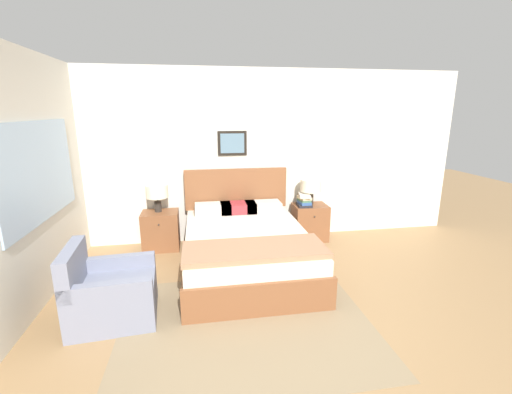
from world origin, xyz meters
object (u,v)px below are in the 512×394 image
at_px(nightstand_by_door, 310,222).
at_px(table_lamp_near_window, 157,192).
at_px(armchair, 109,294).
at_px(table_lamp_by_door, 311,187).
at_px(nightstand_near_window, 161,230).
at_px(bed, 246,247).

bearing_deg(nightstand_by_door, table_lamp_near_window, 179.30).
distance_m(armchair, table_lamp_by_door, 3.19).
height_order(armchair, nightstand_by_door, armchair).
bearing_deg(table_lamp_near_window, nightstand_near_window, -54.56).
bearing_deg(table_lamp_near_window, bed, -37.29).
bearing_deg(nightstand_by_door, bed, -143.12).
xyz_separation_m(table_lamp_near_window, table_lamp_by_door, (2.29, 0.00, 0.00)).
bearing_deg(table_lamp_near_window, nightstand_by_door, -0.70).
bearing_deg(bed, nightstand_by_door, 36.88).
xyz_separation_m(nightstand_near_window, table_lamp_near_window, (-0.02, 0.03, 0.57)).
distance_m(bed, armchair, 1.70).
distance_m(bed, table_lamp_by_door, 1.54).
distance_m(table_lamp_near_window, table_lamp_by_door, 2.29).
bearing_deg(table_lamp_by_door, armchair, -145.93).
height_order(bed, nightstand_near_window, bed).
bearing_deg(nightstand_by_door, armchair, -146.37).
relative_size(bed, table_lamp_near_window, 5.43).
relative_size(bed, armchair, 2.60).
xyz_separation_m(bed, table_lamp_by_door, (1.14, 0.88, 0.55)).
relative_size(armchair, table_lamp_by_door, 2.09).
xyz_separation_m(armchair, nightstand_by_door, (2.60, 1.73, 0.02)).
height_order(bed, armchair, bed).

